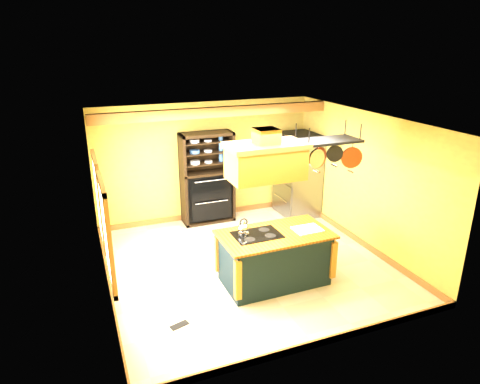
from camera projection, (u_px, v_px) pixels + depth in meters
floor at (247, 264)px, 8.03m from camera, size 5.00×5.00×0.00m
ceiling at (248, 121)px, 7.12m from camera, size 5.00×5.00×0.00m
wall_back at (206, 161)px, 9.77m from camera, size 5.00×0.02×2.70m
wall_front at (323, 260)px, 5.38m from camera, size 5.00×0.02×2.70m
wall_left at (100, 217)px, 6.71m from camera, size 0.02×5.00×2.70m
wall_right at (364, 180)px, 8.44m from camera, size 0.02×5.00×2.70m
ceiling_beam at (216, 112)px, 8.65m from camera, size 5.00×0.15×0.20m
window_near at (107, 233)px, 6.00m from camera, size 0.06×1.06×1.56m
window_far at (99, 201)px, 7.23m from camera, size 0.06×1.06×1.56m
kitchen_island at (274, 257)px, 7.29m from camera, size 1.88×1.06×1.11m
range_hood at (266, 159)px, 6.63m from camera, size 1.24×0.70×0.80m
pot_rack at (328, 148)px, 6.99m from camera, size 1.16×0.53×0.76m
refrigerator at (297, 176)px, 10.10m from camera, size 0.82×0.98×1.91m
hutch at (207, 187)px, 9.73m from camera, size 1.17×0.54×2.07m
floor_register at (179, 325)px, 6.29m from camera, size 0.30×0.19×0.01m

